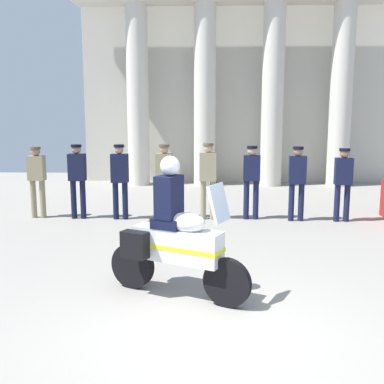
{
  "coord_description": "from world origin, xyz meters",
  "views": [
    {
      "loc": [
        -0.09,
        -4.86,
        2.45
      ],
      "look_at": [
        -0.38,
        3.41,
        1.04
      ],
      "focal_mm": 43.6,
      "sensor_mm": 36.0,
      "label": 1
    }
  ],
  "objects_px": {
    "officer_in_row_4": "(208,175)",
    "officer_in_row_5": "(252,176)",
    "officer_in_row_1": "(77,175)",
    "officer_in_row_3": "(164,175)",
    "officer_in_row_2": "(120,176)",
    "officer_in_row_0": "(37,176)",
    "officer_in_row_6": "(297,177)",
    "motorcycle_with_rider": "(172,239)",
    "officer_in_row_7": "(343,179)"
  },
  "relations": [
    {
      "from": "officer_in_row_0",
      "to": "officer_in_row_1",
      "type": "height_order",
      "value": "officer_in_row_1"
    },
    {
      "from": "officer_in_row_2",
      "to": "officer_in_row_5",
      "type": "height_order",
      "value": "officer_in_row_2"
    },
    {
      "from": "officer_in_row_4",
      "to": "officer_in_row_5",
      "type": "xyz_separation_m",
      "value": [
        1.0,
        0.05,
        -0.04
      ]
    },
    {
      "from": "officer_in_row_4",
      "to": "officer_in_row_6",
      "type": "xyz_separation_m",
      "value": [
        2.01,
        -0.09,
        -0.04
      ]
    },
    {
      "from": "officer_in_row_0",
      "to": "officer_in_row_5",
      "type": "bearing_deg",
      "value": -176.19
    },
    {
      "from": "officer_in_row_5",
      "to": "officer_in_row_2",
      "type": "bearing_deg",
      "value": 5.65
    },
    {
      "from": "officer_in_row_4",
      "to": "officer_in_row_6",
      "type": "distance_m",
      "value": 2.02
    },
    {
      "from": "officer_in_row_4",
      "to": "officer_in_row_5",
      "type": "bearing_deg",
      "value": -173.69
    },
    {
      "from": "officer_in_row_0",
      "to": "officer_in_row_2",
      "type": "xyz_separation_m",
      "value": [
        1.96,
        -0.09,
        0.03
      ]
    },
    {
      "from": "officer_in_row_2",
      "to": "officer_in_row_6",
      "type": "bearing_deg",
      "value": -176.84
    },
    {
      "from": "officer_in_row_7",
      "to": "officer_in_row_2",
      "type": "bearing_deg",
      "value": 2.96
    },
    {
      "from": "officer_in_row_2",
      "to": "motorcycle_with_rider",
      "type": "xyz_separation_m",
      "value": [
        1.56,
        -4.54,
        -0.23
      ]
    },
    {
      "from": "officer_in_row_1",
      "to": "officer_in_row_5",
      "type": "relative_size",
      "value": 1.02
    },
    {
      "from": "officer_in_row_1",
      "to": "officer_in_row_4",
      "type": "relative_size",
      "value": 0.98
    },
    {
      "from": "officer_in_row_3",
      "to": "officer_in_row_2",
      "type": "bearing_deg",
      "value": 7.95
    },
    {
      "from": "officer_in_row_4",
      "to": "officer_in_row_6",
      "type": "bearing_deg",
      "value": -179.01
    },
    {
      "from": "officer_in_row_1",
      "to": "motorcycle_with_rider",
      "type": "bearing_deg",
      "value": 122.71
    },
    {
      "from": "officer_in_row_4",
      "to": "motorcycle_with_rider",
      "type": "xyz_separation_m",
      "value": [
        -0.47,
        -4.61,
        -0.25
      ]
    },
    {
      "from": "officer_in_row_3",
      "to": "officer_in_row_7",
      "type": "xyz_separation_m",
      "value": [
        4.05,
        -0.13,
        -0.04
      ]
    },
    {
      "from": "officer_in_row_1",
      "to": "officer_in_row_3",
      "type": "distance_m",
      "value": 2.02
    },
    {
      "from": "officer_in_row_7",
      "to": "officer_in_row_3",
      "type": "bearing_deg",
      "value": 1.71
    },
    {
      "from": "officer_in_row_4",
      "to": "motorcycle_with_rider",
      "type": "bearing_deg",
      "value": 87.76
    },
    {
      "from": "officer_in_row_1",
      "to": "officer_in_row_5",
      "type": "height_order",
      "value": "officer_in_row_1"
    },
    {
      "from": "officer_in_row_6",
      "to": "officer_in_row_7",
      "type": "relative_size",
      "value": 1.02
    },
    {
      "from": "officer_in_row_2",
      "to": "officer_in_row_4",
      "type": "xyz_separation_m",
      "value": [
        2.03,
        0.06,
        0.02
      ]
    },
    {
      "from": "officer_in_row_5",
      "to": "motorcycle_with_rider",
      "type": "bearing_deg",
      "value": 76.06
    },
    {
      "from": "officer_in_row_1",
      "to": "motorcycle_with_rider",
      "type": "xyz_separation_m",
      "value": [
        2.56,
        -4.58,
        -0.23
      ]
    },
    {
      "from": "motorcycle_with_rider",
      "to": "officer_in_row_0",
      "type": "bearing_deg",
      "value": 152.86
    },
    {
      "from": "officer_in_row_1",
      "to": "officer_in_row_3",
      "type": "xyz_separation_m",
      "value": [
        2.02,
        0.04,
        0.0
      ]
    },
    {
      "from": "officer_in_row_1",
      "to": "officer_in_row_7",
      "type": "xyz_separation_m",
      "value": [
        6.06,
        -0.09,
        -0.04
      ]
    },
    {
      "from": "officer_in_row_5",
      "to": "officer_in_row_4",
      "type": "bearing_deg",
      "value": 6.31
    },
    {
      "from": "officer_in_row_1",
      "to": "officer_in_row_3",
      "type": "height_order",
      "value": "officer_in_row_3"
    },
    {
      "from": "officer_in_row_2",
      "to": "officer_in_row_3",
      "type": "distance_m",
      "value": 1.02
    },
    {
      "from": "officer_in_row_1",
      "to": "officer_in_row_2",
      "type": "height_order",
      "value": "officer_in_row_2"
    },
    {
      "from": "officer_in_row_4",
      "to": "motorcycle_with_rider",
      "type": "height_order",
      "value": "motorcycle_with_rider"
    },
    {
      "from": "officer_in_row_0",
      "to": "officer_in_row_2",
      "type": "relative_size",
      "value": 0.97
    },
    {
      "from": "officer_in_row_5",
      "to": "motorcycle_with_rider",
      "type": "xyz_separation_m",
      "value": [
        -1.47,
        -4.65,
        -0.21
      ]
    },
    {
      "from": "officer_in_row_0",
      "to": "officer_in_row_2",
      "type": "bearing_deg",
      "value": -179.04
    },
    {
      "from": "officer_in_row_2",
      "to": "officer_in_row_3",
      "type": "relative_size",
      "value": 1.0
    },
    {
      "from": "officer_in_row_2",
      "to": "officer_in_row_6",
      "type": "xyz_separation_m",
      "value": [
        4.04,
        -0.03,
        -0.02
      ]
    },
    {
      "from": "officer_in_row_4",
      "to": "officer_in_row_5",
      "type": "relative_size",
      "value": 1.04
    },
    {
      "from": "officer_in_row_0",
      "to": "officer_in_row_6",
      "type": "relative_size",
      "value": 0.99
    },
    {
      "from": "officer_in_row_2",
      "to": "officer_in_row_7",
      "type": "bearing_deg",
      "value": -177.04
    },
    {
      "from": "officer_in_row_0",
      "to": "officer_in_row_6",
      "type": "xyz_separation_m",
      "value": [
        6.01,
        -0.12,
        0.01
      ]
    },
    {
      "from": "officer_in_row_0",
      "to": "officer_in_row_7",
      "type": "relative_size",
      "value": 1.01
    },
    {
      "from": "officer_in_row_5",
      "to": "officer_in_row_1",
      "type": "bearing_deg",
      "value": 4.57
    },
    {
      "from": "officer_in_row_6",
      "to": "motorcycle_with_rider",
      "type": "xyz_separation_m",
      "value": [
        -2.48,
        -4.52,
        -0.21
      ]
    },
    {
      "from": "officer_in_row_1",
      "to": "officer_in_row_7",
      "type": "relative_size",
      "value": 1.04
    },
    {
      "from": "officer_in_row_4",
      "to": "officer_in_row_7",
      "type": "bearing_deg",
      "value": -178.61
    },
    {
      "from": "officer_in_row_0",
      "to": "officer_in_row_5",
      "type": "distance_m",
      "value": 4.99
    }
  ]
}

